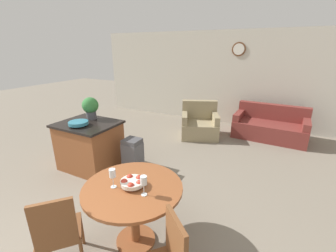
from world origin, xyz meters
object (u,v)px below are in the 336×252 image
at_px(wine_glass_left, 112,174).
at_px(trash_bin, 133,156).
at_px(dining_table, 133,200).
at_px(dining_chair_near_left, 58,231).
at_px(kitchen_island, 90,145).
at_px(wine_glass_right, 144,181).
at_px(fruit_bowl, 133,182).
at_px(armchair, 199,125).
at_px(potted_plant, 90,107).
at_px(teal_bowl, 78,123).
at_px(couch, 270,127).

height_order(wine_glass_left, trash_bin, wine_glass_left).
height_order(dining_table, dining_chair_near_left, dining_chair_near_left).
xyz_separation_m(dining_table, kitchen_island, (-1.81, 1.11, -0.14)).
distance_m(dining_table, wine_glass_right, 0.40).
xyz_separation_m(dining_table, fruit_bowl, (0.00, 0.00, 0.23)).
xyz_separation_m(fruit_bowl, armchair, (-0.51, 3.65, -0.53)).
relative_size(dining_table, kitchen_island, 1.03).
bearing_deg(dining_chair_near_left, wine_glass_left, 13.30).
xyz_separation_m(wine_glass_right, armchair, (-0.70, 3.72, -0.64)).
relative_size(dining_table, wine_glass_right, 5.01).
bearing_deg(wine_glass_right, dining_table, 160.44).
height_order(dining_table, potted_plant, potted_plant).
bearing_deg(armchair, potted_plant, -144.14).
bearing_deg(kitchen_island, fruit_bowl, -31.39).
bearing_deg(armchair, wine_glass_right, -102.28).
relative_size(wine_glass_left, potted_plant, 0.52).
bearing_deg(dining_table, wine_glass_right, -19.56).
height_order(fruit_bowl, wine_glass_left, wine_glass_left).
bearing_deg(teal_bowl, kitchen_island, 88.00).
height_order(dining_table, armchair, armchair).
relative_size(teal_bowl, couch, 0.19).
relative_size(wine_glass_right, teal_bowl, 0.65).
relative_size(potted_plant, armchair, 0.36).
distance_m(dining_chair_near_left, kitchen_island, 2.20).
bearing_deg(kitchen_island, trash_bin, 13.70).
distance_m(dining_table, wine_glass_left, 0.40).
distance_m(dining_chair_near_left, teal_bowl, 2.11).
bearing_deg(teal_bowl, wine_glass_left, -31.96).
xyz_separation_m(wine_glass_right, trash_bin, (-1.16, 1.38, -0.61)).
bearing_deg(wine_glass_left, dining_table, 30.90).
height_order(fruit_bowl, armchair, armchair).
distance_m(trash_bin, couch, 3.69).
bearing_deg(fruit_bowl, couch, 75.15).
relative_size(potted_plant, couch, 0.24).
distance_m(dining_table, dining_chair_near_left, 0.79).
relative_size(dining_table, fruit_bowl, 4.19).
bearing_deg(couch, armchair, -155.17).
bearing_deg(armchair, kitchen_island, -140.16).
bearing_deg(dining_table, teal_bowl, 153.22).
bearing_deg(armchair, couch, -0.47).
relative_size(dining_chair_near_left, teal_bowl, 2.74).
distance_m(wine_glass_right, couch, 4.56).
bearing_deg(trash_bin, potted_plant, 179.31).
bearing_deg(dining_chair_near_left, wine_glass_right, -7.50).
distance_m(kitchen_island, couch, 4.39).
bearing_deg(kitchen_island, teal_bowl, -92.00).
distance_m(fruit_bowl, potted_plant, 2.35).
height_order(dining_table, wine_glass_right, wine_glass_right).
bearing_deg(fruit_bowl, potted_plant, 145.33).
height_order(kitchen_island, potted_plant, potted_plant).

